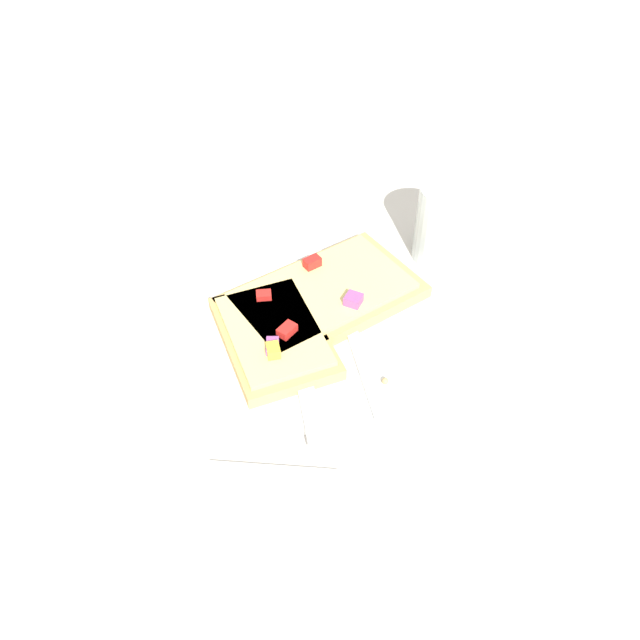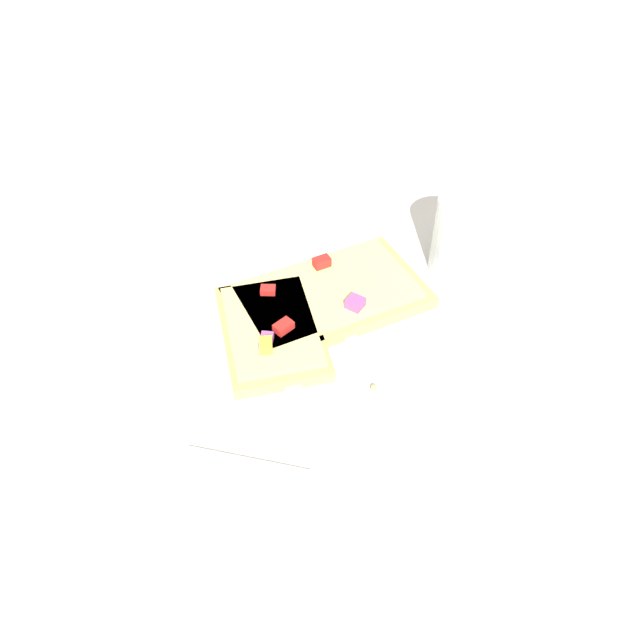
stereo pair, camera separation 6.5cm
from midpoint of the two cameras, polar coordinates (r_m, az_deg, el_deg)
name	(u,v)px [view 2 (the right image)]	position (r m, az deg, el deg)	size (l,w,h in m)	color
ground_plane	(320,334)	(0.67, 2.79, -1.47)	(4.00, 4.00, 0.00)	beige
plate	(320,331)	(0.67, 2.81, -1.12)	(0.26, 0.26, 0.01)	white
fork	(350,335)	(0.65, 5.64, -1.50)	(0.08, 0.22, 0.01)	#B7B7BC
knife	(296,371)	(0.62, 0.79, -4.84)	(0.07, 0.20, 0.01)	#B7B7BC
pizza_slice_main	(330,296)	(0.68, 3.66, 2.03)	(0.24, 0.23, 0.03)	tan
pizza_slice_corner	(271,331)	(0.64, -1.58, -1.12)	(0.15, 0.18, 0.03)	tan
crumb_scatter	(334,331)	(0.65, 4.12, -1.11)	(0.08, 0.11, 0.01)	tan
drinking_glass	(466,235)	(0.75, 15.71, 7.40)	(0.08, 0.08, 0.10)	silver
napkin	(237,491)	(0.55, -4.19, -15.57)	(0.11, 0.07, 0.01)	white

